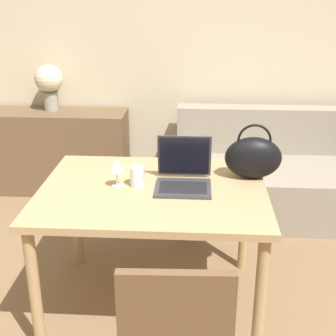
% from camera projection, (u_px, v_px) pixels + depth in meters
% --- Properties ---
extents(wall_back, '(10.00, 0.06, 2.70)m').
position_uv_depth(wall_back, '(174.00, 41.00, 4.13)').
color(wall_back, beige).
rests_on(wall_back, ground_plane).
extents(dining_table, '(1.25, 0.97, 0.77)m').
position_uv_depth(dining_table, '(153.00, 202.00, 2.61)').
color(dining_table, tan).
rests_on(dining_table, ground_plane).
extents(couch, '(1.72, 0.92, 0.82)m').
position_uv_depth(couch, '(277.00, 179.00, 3.96)').
color(couch, gray).
rests_on(couch, ground_plane).
extents(sideboard, '(1.26, 0.40, 0.75)m').
position_uv_depth(sideboard, '(59.00, 152.00, 4.31)').
color(sideboard, brown).
rests_on(sideboard, ground_plane).
extents(laptop, '(0.30, 0.31, 0.26)m').
position_uv_depth(laptop, '(184.00, 173.00, 2.60)').
color(laptop, '#38383D').
rests_on(laptop, dining_table).
extents(drinking_glass, '(0.08, 0.08, 0.11)m').
position_uv_depth(drinking_glass, '(137.00, 176.00, 2.58)').
color(drinking_glass, silver).
rests_on(drinking_glass, dining_table).
extents(wine_glass, '(0.08, 0.08, 0.16)m').
position_uv_depth(wine_glass, '(117.00, 166.00, 2.55)').
color(wine_glass, silver).
rests_on(wine_glass, dining_table).
extents(handbag, '(0.32, 0.16, 0.32)m').
position_uv_depth(handbag, '(253.00, 157.00, 2.66)').
color(handbag, black).
rests_on(handbag, dining_table).
extents(flower_vase, '(0.25, 0.25, 0.41)m').
position_uv_depth(flower_vase, '(49.00, 83.00, 4.14)').
color(flower_vase, '#9E998E').
rests_on(flower_vase, sideboard).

